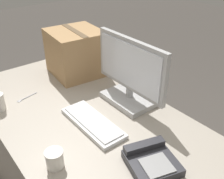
% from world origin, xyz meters
% --- Properties ---
extents(office_desk, '(1.80, 0.90, 0.74)m').
position_xyz_m(office_desk, '(0.00, 0.00, 0.37)').
color(office_desk, '#A89E8E').
rests_on(office_desk, ground_plane).
extents(monitor, '(0.54, 0.23, 0.40)m').
position_xyz_m(monitor, '(-0.00, 0.29, 0.91)').
color(monitor, '#B7B7B7').
rests_on(monitor, office_desk).
extents(keyboard, '(0.41, 0.15, 0.03)m').
position_xyz_m(keyboard, '(0.05, -0.02, 0.75)').
color(keyboard, silver).
rests_on(keyboard, office_desk).
extents(desk_phone, '(0.26, 0.26, 0.07)m').
position_xyz_m(desk_phone, '(0.46, 0.02, 0.76)').
color(desk_phone, '#2D2D33').
rests_on(desk_phone, office_desk).
extents(paper_cup_right, '(0.08, 0.08, 0.09)m').
position_xyz_m(paper_cup_right, '(0.20, -0.32, 0.78)').
color(paper_cup_right, white).
rests_on(paper_cup_right, office_desk).
extents(spoon, '(0.05, 0.15, 0.00)m').
position_xyz_m(spoon, '(-0.43, -0.21, 0.74)').
color(spoon, '#B2B2B7').
rests_on(spoon, office_desk).
extents(cardboard_box, '(0.39, 0.38, 0.32)m').
position_xyz_m(cardboard_box, '(-0.53, 0.25, 0.90)').
color(cardboard_box, tan).
rests_on(cardboard_box, office_desk).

